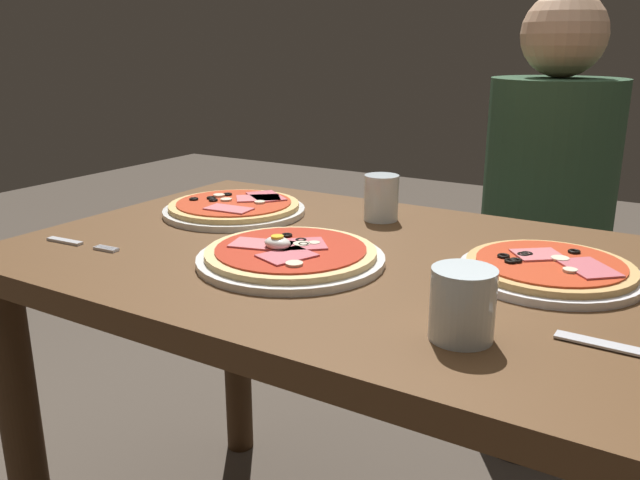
{
  "coord_description": "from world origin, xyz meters",
  "views": [
    {
      "loc": [
        0.49,
        -0.91,
        1.06
      ],
      "look_at": [
        -0.04,
        -0.05,
        0.75
      ],
      "focal_mm": 36.72,
      "sensor_mm": 36.0,
      "label": 1
    }
  ],
  "objects_px": {
    "water_glass_far": "(462,309)",
    "diner_person": "(543,246)",
    "pizza_across_left": "(549,269)",
    "dining_table": "(353,323)",
    "pizza_across_right": "(235,208)",
    "fork": "(77,243)",
    "pizza_foreground": "(291,255)",
    "water_glass_near": "(381,200)"
  },
  "relations": [
    {
      "from": "water_glass_far",
      "to": "diner_person",
      "type": "xyz_separation_m",
      "value": [
        -0.12,
        0.98,
        -0.2
      ]
    },
    {
      "from": "pizza_across_left",
      "to": "diner_person",
      "type": "bearing_deg",
      "value": 102.85
    },
    {
      "from": "diner_person",
      "to": "pizza_across_left",
      "type": "bearing_deg",
      "value": 102.85
    },
    {
      "from": "pizza_across_left",
      "to": "water_glass_far",
      "type": "relative_size",
      "value": 3.07
    },
    {
      "from": "dining_table",
      "to": "pizza_across_left",
      "type": "relative_size",
      "value": 4.3
    },
    {
      "from": "pizza_across_right",
      "to": "fork",
      "type": "distance_m",
      "value": 0.33
    },
    {
      "from": "dining_table",
      "to": "fork",
      "type": "xyz_separation_m",
      "value": [
        -0.44,
        -0.21,
        0.13
      ]
    },
    {
      "from": "pizza_foreground",
      "to": "water_glass_near",
      "type": "height_order",
      "value": "water_glass_near"
    },
    {
      "from": "pizza_across_right",
      "to": "diner_person",
      "type": "distance_m",
      "value": 0.83
    },
    {
      "from": "pizza_foreground",
      "to": "pizza_across_right",
      "type": "xyz_separation_m",
      "value": [
        -0.27,
        0.2,
        -0.0
      ]
    },
    {
      "from": "dining_table",
      "to": "water_glass_near",
      "type": "height_order",
      "value": "water_glass_near"
    },
    {
      "from": "pizza_across_left",
      "to": "water_glass_far",
      "type": "distance_m",
      "value": 0.28
    },
    {
      "from": "pizza_across_right",
      "to": "water_glass_near",
      "type": "xyz_separation_m",
      "value": [
        0.28,
        0.11,
        0.03
      ]
    },
    {
      "from": "water_glass_far",
      "to": "pizza_across_left",
      "type": "bearing_deg",
      "value": 81.69
    },
    {
      "from": "pizza_across_right",
      "to": "fork",
      "type": "height_order",
      "value": "pizza_across_right"
    },
    {
      "from": "water_glass_far",
      "to": "fork",
      "type": "bearing_deg",
      "value": 178.93
    },
    {
      "from": "pizza_foreground",
      "to": "water_glass_far",
      "type": "distance_m",
      "value": 0.35
    },
    {
      "from": "pizza_foreground",
      "to": "fork",
      "type": "bearing_deg",
      "value": -163.15
    },
    {
      "from": "dining_table",
      "to": "fork",
      "type": "relative_size",
      "value": 7.23
    },
    {
      "from": "pizza_across_right",
      "to": "water_glass_far",
      "type": "distance_m",
      "value": 0.68
    },
    {
      "from": "pizza_across_right",
      "to": "water_glass_far",
      "type": "height_order",
      "value": "water_glass_far"
    },
    {
      "from": "pizza_foreground",
      "to": "pizza_across_left",
      "type": "bearing_deg",
      "value": 21.74
    },
    {
      "from": "pizza_foreground",
      "to": "pizza_across_right",
      "type": "relative_size",
      "value": 1.04
    },
    {
      "from": "water_glass_near",
      "to": "dining_table",
      "type": "bearing_deg",
      "value": -74.49
    },
    {
      "from": "pizza_foreground",
      "to": "fork",
      "type": "relative_size",
      "value": 1.89
    },
    {
      "from": "pizza_across_left",
      "to": "water_glass_near",
      "type": "relative_size",
      "value": 2.97
    },
    {
      "from": "dining_table",
      "to": "pizza_foreground",
      "type": "relative_size",
      "value": 3.83
    },
    {
      "from": "dining_table",
      "to": "water_glass_far",
      "type": "distance_m",
      "value": 0.38
    },
    {
      "from": "dining_table",
      "to": "pizza_across_left",
      "type": "xyz_separation_m",
      "value": [
        0.3,
        0.05,
        0.14
      ]
    },
    {
      "from": "pizza_across_right",
      "to": "fork",
      "type": "relative_size",
      "value": 1.82
    },
    {
      "from": "water_glass_near",
      "to": "fork",
      "type": "height_order",
      "value": "water_glass_near"
    },
    {
      "from": "pizza_foreground",
      "to": "diner_person",
      "type": "xyz_separation_m",
      "value": [
        0.2,
        0.85,
        -0.18
      ]
    },
    {
      "from": "pizza_across_right",
      "to": "water_glass_far",
      "type": "xyz_separation_m",
      "value": [
        0.6,
        -0.33,
        0.03
      ]
    },
    {
      "from": "pizza_foreground",
      "to": "diner_person",
      "type": "height_order",
      "value": "diner_person"
    },
    {
      "from": "water_glass_far",
      "to": "diner_person",
      "type": "relative_size",
      "value": 0.07
    },
    {
      "from": "water_glass_near",
      "to": "water_glass_far",
      "type": "distance_m",
      "value": 0.54
    },
    {
      "from": "water_glass_near",
      "to": "pizza_across_left",
      "type": "bearing_deg",
      "value": -24.78
    },
    {
      "from": "diner_person",
      "to": "water_glass_near",
      "type": "bearing_deg",
      "value": 69.57
    },
    {
      "from": "pizza_foreground",
      "to": "pizza_across_right",
      "type": "bearing_deg",
      "value": 143.66
    },
    {
      "from": "water_glass_far",
      "to": "diner_person",
      "type": "distance_m",
      "value": 1.0
    },
    {
      "from": "pizza_foreground",
      "to": "water_glass_far",
      "type": "relative_size",
      "value": 3.45
    },
    {
      "from": "pizza_across_left",
      "to": "pizza_foreground",
      "type": "bearing_deg",
      "value": -158.26
    }
  ]
}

